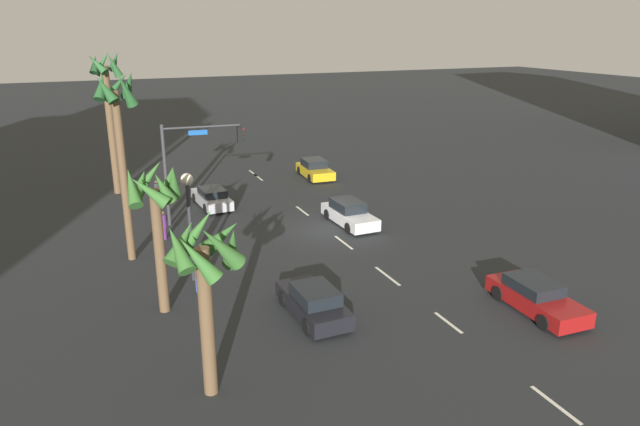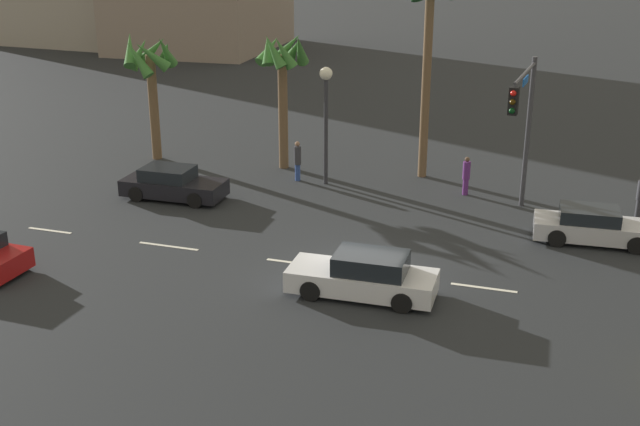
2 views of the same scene
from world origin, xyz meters
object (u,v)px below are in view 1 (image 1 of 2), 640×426
Objects in this scene: car_4 at (315,169)px; streetlamp at (189,205)px; palm_tree_0 at (108,97)px; traffic_signal at (193,156)px; car_1 at (212,198)px; palm_tree_1 at (119,122)px; palm_tree_3 at (206,263)px; pedestrian_0 at (164,225)px; car_0 at (536,297)px; palm_tree_2 at (155,201)px; car_2 at (349,214)px; pedestrian_1 at (197,272)px; car_3 at (314,302)px; pedestrian_2 at (157,192)px.

streetlamp reaches higher than car_4.
traffic_signal is at bearing -156.52° from palm_tree_0.
palm_tree_1 is at bearing 141.70° from car_1.
palm_tree_3 is (-20.38, 4.66, 3.99)m from car_1.
palm_tree_3 reaches higher than pedestrian_0.
car_0 is 14.38m from palm_tree_3.
palm_tree_1 reaches higher than palm_tree_2.
car_1 is 9.62m from car_2.
palm_tree_2 reaches higher than pedestrian_1.
car_0 is 20.62m from palm_tree_1.
palm_tree_1 is (5.25, 2.28, 6.10)m from pedestrian_1.
palm_tree_1 reaches higher than car_1.
pedestrian_1 is 8.61m from palm_tree_3.
palm_tree_3 is (-0.39, 13.81, 3.97)m from car_0.
traffic_signal is at bearing 124.51° from car_4.
car_3 is 12.99m from palm_tree_1.
pedestrian_1 is (4.18, 3.91, 0.34)m from car_3.
streetlamp is 2.87× the size of pedestrian_1.
palm_tree_3 reaches higher than traffic_signal.
palm_tree_2 is (-7.12, 12.07, 4.19)m from car_2.
pedestrian_2 is 0.18× the size of palm_tree_1.
car_4 is 0.73× the size of traffic_signal.
car_0 is 0.49× the size of palm_tree_1.
palm_tree_1 reaches higher than pedestrian_1.
streetlamp is at bearing 167.34° from traffic_signal.
palm_tree_1 is (12.60, 14.99, 6.46)m from car_0.
car_4 is 2.58× the size of pedestrian_2.
streetlamp is 0.81× the size of palm_tree_2.
palm_tree_3 reaches higher than car_2.
palm_tree_2 is at bearing -174.92° from palm_tree_1.
car_1 is 0.95× the size of car_2.
pedestrian_1 is 4.41m from palm_tree_2.
car_1 is 1.02× the size of car_3.
pedestrian_1 is 19.55m from palm_tree_0.
car_3 reaches higher than car_0.
traffic_signal is 0.64× the size of palm_tree_1.
palm_tree_0 is (1.34, 14.76, 6.14)m from car_4.
palm_tree_2 is (-15.62, 1.97, 3.93)m from pedestrian_2.
palm_tree_2 reaches higher than traffic_signal.
car_3 is at bearing -136.89° from pedestrian_1.
traffic_signal is at bearing -160.04° from pedestrian_2.
traffic_signal is 0.95× the size of palm_tree_2.
palm_tree_1 reaches higher than streetlamp.
pedestrian_1 is at bearing -8.08° from palm_tree_3.
pedestrian_2 is at bearing 102.94° from car_4.
palm_tree_2 reaches higher than pedestrian_2.
streetlamp reaches higher than pedestrian_2.
palm_tree_3 is (-17.47, 3.05, 0.46)m from traffic_signal.
car_4 is 0.71× the size of palm_tree_3.
palm_tree_0 is (11.11, 1.56, 5.90)m from pedestrian_0.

